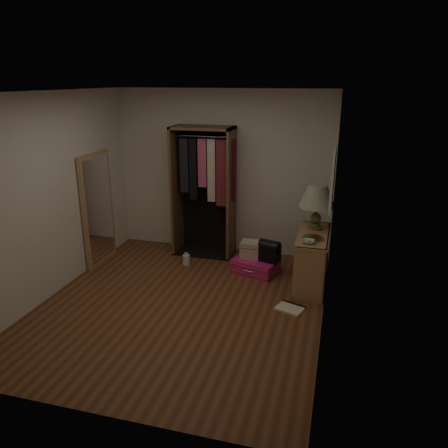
{
  "coord_description": "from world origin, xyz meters",
  "views": [
    {
      "loc": [
        1.81,
        -4.64,
        2.74
      ],
      "look_at": [
        0.3,
        0.95,
        0.8
      ],
      "focal_mm": 35.0,
      "sensor_mm": 36.0,
      "label": 1
    }
  ],
  "objects_px": {
    "open_wardrobe": "(205,181)",
    "table_lamp": "(317,197)",
    "train_case": "(253,249)",
    "console_bookshelf": "(312,257)",
    "pink_suitcase": "(256,266)",
    "black_bag": "(269,250)",
    "white_jug": "(186,259)",
    "floor_mirror": "(98,209)"
  },
  "relations": [
    {
      "from": "white_jug",
      "to": "black_bag",
      "type": "bearing_deg",
      "value": 0.73
    },
    {
      "from": "black_bag",
      "to": "white_jug",
      "type": "xyz_separation_m",
      "value": [
        -1.28,
        -0.02,
        -0.28
      ]
    },
    {
      "from": "console_bookshelf",
      "to": "train_case",
      "type": "height_order",
      "value": "console_bookshelf"
    },
    {
      "from": "open_wardrobe",
      "to": "train_case",
      "type": "xyz_separation_m",
      "value": [
        0.88,
        -0.48,
        -0.88
      ]
    },
    {
      "from": "train_case",
      "to": "table_lamp",
      "type": "bearing_deg",
      "value": -4.33
    },
    {
      "from": "pink_suitcase",
      "to": "black_bag",
      "type": "height_order",
      "value": "black_bag"
    },
    {
      "from": "console_bookshelf",
      "to": "floor_mirror",
      "type": "bearing_deg",
      "value": -179.21
    },
    {
      "from": "open_wardrobe",
      "to": "floor_mirror",
      "type": "distance_m",
      "value": 1.7
    },
    {
      "from": "pink_suitcase",
      "to": "white_jug",
      "type": "relative_size",
      "value": 3.87
    },
    {
      "from": "table_lamp",
      "to": "floor_mirror",
      "type": "bearing_deg",
      "value": -175.94
    },
    {
      "from": "open_wardrobe",
      "to": "pink_suitcase",
      "type": "xyz_separation_m",
      "value": [
        0.94,
        -0.56,
        -1.11
      ]
    },
    {
      "from": "console_bookshelf",
      "to": "white_jug",
      "type": "relative_size",
      "value": 5.73
    },
    {
      "from": "floor_mirror",
      "to": "pink_suitcase",
      "type": "height_order",
      "value": "floor_mirror"
    },
    {
      "from": "console_bookshelf",
      "to": "black_bag",
      "type": "height_order",
      "value": "console_bookshelf"
    },
    {
      "from": "black_bag",
      "to": "white_jug",
      "type": "bearing_deg",
      "value": -161.82
    },
    {
      "from": "open_wardrobe",
      "to": "table_lamp",
      "type": "distance_m",
      "value": 1.85
    },
    {
      "from": "console_bookshelf",
      "to": "black_bag",
      "type": "xyz_separation_m",
      "value": [
        -0.62,
        0.17,
        -0.03
      ]
    },
    {
      "from": "floor_mirror",
      "to": "train_case",
      "type": "xyz_separation_m",
      "value": [
        2.36,
        0.29,
        -0.53
      ]
    },
    {
      "from": "train_case",
      "to": "black_bag",
      "type": "relative_size",
      "value": 1.09
    },
    {
      "from": "pink_suitcase",
      "to": "black_bag",
      "type": "relative_size",
      "value": 2.23
    },
    {
      "from": "pink_suitcase",
      "to": "table_lamp",
      "type": "height_order",
      "value": "table_lamp"
    },
    {
      "from": "console_bookshelf",
      "to": "table_lamp",
      "type": "xyz_separation_m",
      "value": [
        0.0,
        0.19,
        0.81
      ]
    },
    {
      "from": "console_bookshelf",
      "to": "white_jug",
      "type": "height_order",
      "value": "console_bookshelf"
    },
    {
      "from": "pink_suitcase",
      "to": "table_lamp",
      "type": "bearing_deg",
      "value": 17.54
    },
    {
      "from": "table_lamp",
      "to": "white_jug",
      "type": "relative_size",
      "value": 3.17
    },
    {
      "from": "open_wardrobe",
      "to": "pink_suitcase",
      "type": "distance_m",
      "value": 1.56
    },
    {
      "from": "pink_suitcase",
      "to": "train_case",
      "type": "relative_size",
      "value": 2.04
    },
    {
      "from": "pink_suitcase",
      "to": "train_case",
      "type": "xyz_separation_m",
      "value": [
        -0.06,
        0.07,
        0.22
      ]
    },
    {
      "from": "open_wardrobe",
      "to": "floor_mirror",
      "type": "relative_size",
      "value": 1.21
    },
    {
      "from": "console_bookshelf",
      "to": "open_wardrobe",
      "type": "height_order",
      "value": "open_wardrobe"
    },
    {
      "from": "console_bookshelf",
      "to": "open_wardrobe",
      "type": "relative_size",
      "value": 0.55
    },
    {
      "from": "open_wardrobe",
      "to": "table_lamp",
      "type": "height_order",
      "value": "open_wardrobe"
    },
    {
      "from": "pink_suitcase",
      "to": "train_case",
      "type": "height_order",
      "value": "train_case"
    },
    {
      "from": "floor_mirror",
      "to": "black_bag",
      "type": "distance_m",
      "value": 2.67
    },
    {
      "from": "pink_suitcase",
      "to": "black_bag",
      "type": "bearing_deg",
      "value": 16.9
    },
    {
      "from": "open_wardrobe",
      "to": "table_lamp",
      "type": "relative_size",
      "value": 3.31
    },
    {
      "from": "console_bookshelf",
      "to": "floor_mirror",
      "type": "distance_m",
      "value": 3.27
    },
    {
      "from": "pink_suitcase",
      "to": "table_lamp",
      "type": "distance_m",
      "value": 1.38
    },
    {
      "from": "console_bookshelf",
      "to": "pink_suitcase",
      "type": "bearing_deg",
      "value": 168.29
    },
    {
      "from": "table_lamp",
      "to": "train_case",
      "type": "bearing_deg",
      "value": 176.33
    },
    {
      "from": "console_bookshelf",
      "to": "black_bag",
      "type": "relative_size",
      "value": 3.3
    },
    {
      "from": "pink_suitcase",
      "to": "table_lamp",
      "type": "xyz_separation_m",
      "value": [
        0.82,
        0.02,
        1.1
      ]
    }
  ]
}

